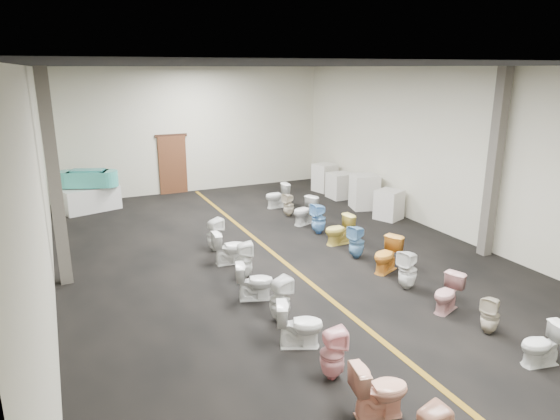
# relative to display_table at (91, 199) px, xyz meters

# --- Properties ---
(floor) EXTENTS (16.00, 16.00, 0.00)m
(floor) POSITION_rel_display_table_xyz_m (3.78, -6.74, -0.38)
(floor) COLOR black
(floor) RESTS_ON ground
(ceiling) EXTENTS (16.00, 16.00, 0.00)m
(ceiling) POSITION_rel_display_table_xyz_m (3.78, -6.74, 4.12)
(ceiling) COLOR black
(ceiling) RESTS_ON ground
(wall_back) EXTENTS (10.00, 0.00, 10.00)m
(wall_back) POSITION_rel_display_table_xyz_m (3.78, 1.26, 1.87)
(wall_back) COLOR beige
(wall_back) RESTS_ON ground
(wall_left) EXTENTS (0.00, 16.00, 16.00)m
(wall_left) POSITION_rel_display_table_xyz_m (-1.22, -6.74, 1.87)
(wall_left) COLOR beige
(wall_left) RESTS_ON ground
(wall_right) EXTENTS (0.00, 16.00, 16.00)m
(wall_right) POSITION_rel_display_table_xyz_m (8.78, -6.74, 1.87)
(wall_right) COLOR beige
(wall_right) RESTS_ON ground
(aisle_stripe) EXTENTS (0.12, 15.60, 0.01)m
(aisle_stripe) POSITION_rel_display_table_xyz_m (3.78, -6.74, -0.38)
(aisle_stripe) COLOR brown
(aisle_stripe) RESTS_ON floor
(back_door) EXTENTS (1.00, 0.10, 2.10)m
(back_door) POSITION_rel_display_table_xyz_m (2.98, 1.20, 0.67)
(back_door) COLOR #562D19
(back_door) RESTS_ON floor
(door_frame) EXTENTS (1.15, 0.08, 0.10)m
(door_frame) POSITION_rel_display_table_xyz_m (2.98, 1.21, 1.74)
(door_frame) COLOR #331C11
(door_frame) RESTS_ON back_door
(column_left) EXTENTS (0.25, 0.25, 4.50)m
(column_left) POSITION_rel_display_table_xyz_m (-0.97, -5.74, 1.87)
(column_left) COLOR #59544C
(column_left) RESTS_ON floor
(column_right) EXTENTS (0.25, 0.25, 4.50)m
(column_right) POSITION_rel_display_table_xyz_m (8.53, -8.24, 1.87)
(column_right) COLOR #59544C
(column_right) RESTS_ON floor
(display_table) EXTENTS (1.89, 1.32, 0.76)m
(display_table) POSITION_rel_display_table_xyz_m (0.00, 0.00, 0.00)
(display_table) COLOR silver
(display_table) RESTS_ON floor
(bathtub) EXTENTS (1.78, 1.10, 0.55)m
(bathtub) POSITION_rel_display_table_xyz_m (-0.00, 0.00, 0.69)
(bathtub) COLOR #3DB1A2
(bathtub) RESTS_ON display_table
(appliance_crate_a) EXTENTS (0.92, 0.92, 0.90)m
(appliance_crate_a) POSITION_rel_display_table_xyz_m (8.18, -4.79, 0.07)
(appliance_crate_a) COLOR beige
(appliance_crate_a) RESTS_ON floor
(appliance_crate_b) EXTENTS (1.00, 1.00, 1.12)m
(appliance_crate_b) POSITION_rel_display_table_xyz_m (8.18, -3.46, 0.18)
(appliance_crate_b) COLOR silver
(appliance_crate_b) RESTS_ON floor
(appliance_crate_c) EXTENTS (0.79, 0.79, 0.89)m
(appliance_crate_c) POSITION_rel_display_table_xyz_m (8.18, -1.96, 0.06)
(appliance_crate_c) COLOR silver
(appliance_crate_c) RESTS_ON floor
(appliance_crate_d) EXTENTS (0.86, 0.86, 1.02)m
(appliance_crate_d) POSITION_rel_display_table_xyz_m (8.18, -0.84, 0.13)
(appliance_crate_d) COLOR silver
(appliance_crate_d) RESTS_ON floor
(toilet_left_2) EXTENTS (0.83, 0.57, 0.78)m
(toilet_left_2) POSITION_rel_display_table_xyz_m (2.61, -12.11, 0.01)
(toilet_left_2) COLOR #EDA489
(toilet_left_2) RESTS_ON floor
(toilet_left_3) EXTENTS (0.43, 0.42, 0.81)m
(toilet_left_3) POSITION_rel_display_table_xyz_m (2.47, -11.13, 0.02)
(toilet_left_3) COLOR #F0A6AB
(toilet_left_3) RESTS_ON floor
(toilet_left_4) EXTENTS (0.88, 0.70, 0.78)m
(toilet_left_4) POSITION_rel_display_table_xyz_m (2.44, -10.13, 0.01)
(toilet_left_4) COLOR white
(toilet_left_4) RESTS_ON floor
(toilet_left_5) EXTENTS (0.47, 0.46, 0.84)m
(toilet_left_5) POSITION_rel_display_table_xyz_m (2.50, -9.21, 0.04)
(toilet_left_5) COLOR silver
(toilet_left_5) RESTS_ON floor
(toilet_left_6) EXTENTS (0.83, 0.63, 0.76)m
(toilet_left_6) POSITION_rel_display_table_xyz_m (2.42, -8.19, -0.00)
(toilet_left_6) COLOR silver
(toilet_left_6) RESTS_ON floor
(toilet_left_7) EXTENTS (0.44, 0.43, 0.83)m
(toilet_left_7) POSITION_rel_display_table_xyz_m (2.59, -7.13, 0.03)
(toilet_left_7) COLOR white
(toilet_left_7) RESTS_ON floor
(toilet_left_8) EXTENTS (0.80, 0.49, 0.79)m
(toilet_left_8) POSITION_rel_display_table_xyz_m (2.58, -6.19, 0.02)
(toilet_left_8) COLOR white
(toilet_left_8) RESTS_ON floor
(toilet_left_9) EXTENTS (0.48, 0.47, 0.84)m
(toilet_left_9) POSITION_rel_display_table_xyz_m (2.53, -5.22, 0.04)
(toilet_left_9) COLOR white
(toilet_left_9) RESTS_ON floor
(toilet_right_1) EXTENTS (0.75, 0.51, 0.70)m
(toilet_right_1) POSITION_rel_display_table_xyz_m (5.60, -12.18, -0.03)
(toilet_right_1) COLOR white
(toilet_right_1) RESTS_ON floor
(toilet_right_2) EXTENTS (0.42, 0.42, 0.69)m
(toilet_right_2) POSITION_rel_display_table_xyz_m (5.62, -11.14, -0.03)
(toilet_right_2) COLOR beige
(toilet_right_2) RESTS_ON floor
(toilet_right_3) EXTENTS (0.79, 0.62, 0.71)m
(toilet_right_3) POSITION_rel_display_table_xyz_m (5.54, -10.19, -0.03)
(toilet_right_3) COLOR #D49998
(toilet_right_3) RESTS_ON floor
(toilet_right_4) EXTENTS (0.47, 0.47, 0.84)m
(toilet_right_4) POSITION_rel_display_table_xyz_m (5.49, -9.06, 0.04)
(toilet_right_4) COLOR white
(toilet_right_4) RESTS_ON floor
(toilet_right_5) EXTENTS (0.89, 0.72, 0.79)m
(toilet_right_5) POSITION_rel_display_table_xyz_m (5.65, -8.14, 0.01)
(toilet_right_5) COLOR orange
(toilet_right_5) RESTS_ON floor
(toilet_right_6) EXTENTS (0.46, 0.45, 0.82)m
(toilet_right_6) POSITION_rel_display_table_xyz_m (5.49, -7.14, 0.03)
(toilet_right_6) COLOR #689FCE
(toilet_right_6) RESTS_ON floor
(toilet_right_7) EXTENTS (0.78, 0.46, 0.78)m
(toilet_right_7) POSITION_rel_display_table_xyz_m (5.62, -6.11, 0.01)
(toilet_right_7) COLOR #ECD25A
(toilet_right_7) RESTS_ON floor
(toilet_right_8) EXTENTS (0.42, 0.41, 0.86)m
(toilet_right_8) POSITION_rel_display_table_xyz_m (5.56, -5.13, 0.05)
(toilet_right_8) COLOR #72B1EC
(toilet_right_8) RESTS_ON floor
(toilet_right_9) EXTENTS (0.90, 0.70, 0.80)m
(toilet_right_9) POSITION_rel_display_table_xyz_m (5.60, -4.19, 0.02)
(toilet_right_9) COLOR silver
(toilet_right_9) RESTS_ON floor
(toilet_right_10) EXTENTS (0.38, 0.38, 0.72)m
(toilet_right_10) POSITION_rel_display_table_xyz_m (5.53, -3.26, -0.02)
(toilet_right_10) COLOR beige
(toilet_right_10) RESTS_ON floor
(toilet_right_11) EXTENTS (0.79, 0.45, 0.80)m
(toilet_right_11) POSITION_rel_display_table_xyz_m (5.62, -2.19, 0.02)
(toilet_right_11) COLOR white
(toilet_right_11) RESTS_ON floor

